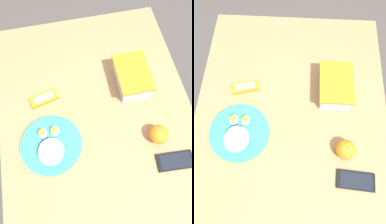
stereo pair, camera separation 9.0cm
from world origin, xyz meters
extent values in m
plane|color=#4C4742|center=(0.00, 0.00, 0.00)|extent=(10.00, 10.00, 0.00)
cube|color=#AD7F51|center=(0.00, 0.00, 0.70)|extent=(1.17, 0.82, 0.03)
cylinder|color=#936C45|center=(-0.53, -0.35, 0.34)|extent=(0.05, 0.05, 0.68)
cylinder|color=#936C45|center=(-0.53, 0.35, 0.34)|extent=(0.05, 0.05, 0.68)
cube|color=white|center=(-0.16, 0.18, 0.75)|extent=(0.18, 0.12, 0.08)
cube|color=beige|center=(-0.16, 0.18, 0.74)|extent=(0.17, 0.11, 0.05)
cube|color=orange|center=(-0.16, 0.18, 0.80)|extent=(0.20, 0.14, 0.01)
ellipsoid|color=gray|center=(-0.16, 0.20, 0.76)|extent=(0.06, 0.04, 0.03)
sphere|color=orange|center=(0.11, 0.22, 0.75)|extent=(0.08, 0.08, 0.08)
cylinder|color=#4C662D|center=(0.11, 0.22, 0.79)|extent=(0.01, 0.01, 0.00)
cylinder|color=teal|center=(0.05, -0.21, 0.72)|extent=(0.25, 0.25, 0.02)
ellipsoid|color=white|center=(0.09, -0.21, 0.75)|extent=(0.11, 0.10, 0.05)
ellipsoid|color=white|center=(0.01, -0.23, 0.75)|extent=(0.04, 0.04, 0.03)
cylinder|color=#F4A823|center=(0.01, -0.23, 0.76)|extent=(0.02, 0.02, 0.01)
ellipsoid|color=white|center=(0.01, -0.18, 0.75)|extent=(0.04, 0.04, 0.03)
cylinder|color=#F4A823|center=(0.01, -0.18, 0.76)|extent=(0.02, 0.02, 0.01)
cube|color=orange|center=(-0.16, -0.21, 0.72)|extent=(0.08, 0.13, 0.02)
cube|color=white|center=(-0.16, -0.21, 0.73)|extent=(0.05, 0.09, 0.00)
cube|color=black|center=(0.22, 0.26, 0.72)|extent=(0.08, 0.15, 0.01)
cube|color=black|center=(0.22, 0.26, 0.72)|extent=(0.07, 0.13, 0.00)
camera|label=1|loc=(0.30, -0.07, 1.58)|focal=35.00mm
camera|label=2|loc=(0.30, 0.02, 1.58)|focal=35.00mm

